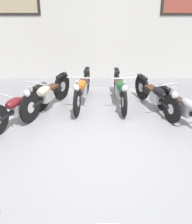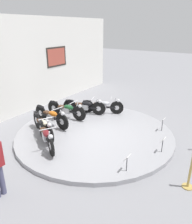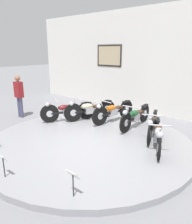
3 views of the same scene
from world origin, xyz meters
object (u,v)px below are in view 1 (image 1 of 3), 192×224
(motorcycle_silver, at_px, (186,107))
(motorcycle_black, at_px, (157,95))
(motorcycle_maroon, at_px, (18,106))
(motorcycle_orange, at_px, (82,88))
(motorcycle_cream, at_px, (46,94))
(motorcycle_green, at_px, (121,89))

(motorcycle_silver, bearing_deg, motorcycle_black, 127.28)
(motorcycle_maroon, xyz_separation_m, motorcycle_orange, (1.30, 1.01, 0.01))
(motorcycle_orange, bearing_deg, motorcycle_black, -12.18)
(motorcycle_cream, bearing_deg, motorcycle_maroon, -127.24)
(motorcycle_cream, bearing_deg, motorcycle_orange, 24.49)
(motorcycle_maroon, bearing_deg, motorcycle_green, 24.61)
(motorcycle_black, height_order, motorcycle_silver, motorcycle_black)
(motorcycle_cream, height_order, motorcycle_silver, motorcycle_cream)
(motorcycle_maroon, bearing_deg, motorcycle_black, 12.03)
(motorcycle_cream, xyz_separation_m, motorcycle_green, (1.72, 0.37, -0.01))
(motorcycle_cream, xyz_separation_m, motorcycle_silver, (3.02, -0.65, -0.03))
(motorcycle_black, bearing_deg, motorcycle_green, 155.40)
(motorcycle_maroon, relative_size, motorcycle_orange, 0.87)
(motorcycle_orange, xyz_separation_m, motorcycle_silver, (2.21, -1.02, -0.03))
(motorcycle_green, bearing_deg, motorcycle_cream, -168.01)
(motorcycle_orange, xyz_separation_m, motorcycle_green, (0.91, -0.00, -0.01))
(motorcycle_cream, distance_m, motorcycle_silver, 3.09)
(motorcycle_maroon, relative_size, motorcycle_silver, 1.00)
(motorcycle_maroon, xyz_separation_m, motorcycle_cream, (0.49, 0.65, 0.01))
(motorcycle_maroon, relative_size, motorcycle_green, 0.88)
(motorcycle_green, xyz_separation_m, motorcycle_silver, (1.30, -1.02, -0.02))
(motorcycle_maroon, relative_size, motorcycle_cream, 0.94)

